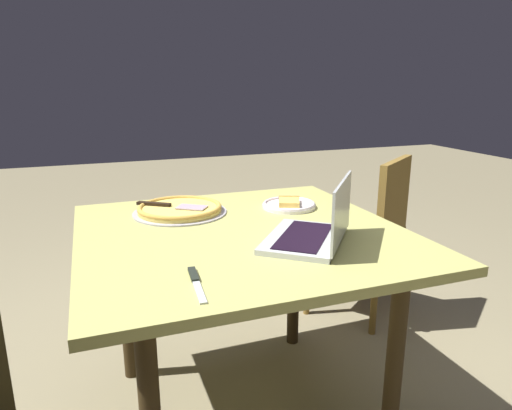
{
  "coord_description": "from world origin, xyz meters",
  "views": [
    {
      "loc": [
        0.48,
        1.44,
        1.25
      ],
      "look_at": [
        -0.04,
        0.04,
        0.84
      ],
      "focal_mm": 32.21,
      "sensor_mm": 36.0,
      "label": 1
    }
  ],
  "objects_px": {
    "pizza_tray": "(180,209)",
    "chair_far": "(370,226)",
    "laptop": "(315,230)",
    "pizza_plate": "(289,204)",
    "dining_table": "(242,254)",
    "table_knife": "(196,281)"
  },
  "relations": [
    {
      "from": "table_knife",
      "to": "chair_far",
      "type": "height_order",
      "value": "chair_far"
    },
    {
      "from": "pizza_plate",
      "to": "dining_table",
      "type": "bearing_deg",
      "value": 37.97
    },
    {
      "from": "pizza_tray",
      "to": "chair_far",
      "type": "distance_m",
      "value": 1.1
    },
    {
      "from": "table_knife",
      "to": "chair_far",
      "type": "xyz_separation_m",
      "value": [
        -1.13,
        -0.88,
        -0.24
      ]
    },
    {
      "from": "pizza_plate",
      "to": "chair_far",
      "type": "xyz_separation_m",
      "value": [
        -0.61,
        -0.3,
        -0.25
      ]
    },
    {
      "from": "laptop",
      "to": "chair_far",
      "type": "bearing_deg",
      "value": -134.35
    },
    {
      "from": "dining_table",
      "to": "table_knife",
      "type": "relative_size",
      "value": 5.22
    },
    {
      "from": "dining_table",
      "to": "pizza_plate",
      "type": "height_order",
      "value": "pizza_plate"
    },
    {
      "from": "table_knife",
      "to": "pizza_plate",
      "type": "bearing_deg",
      "value": -132.13
    },
    {
      "from": "laptop",
      "to": "table_knife",
      "type": "xyz_separation_m",
      "value": [
        0.43,
        0.16,
        -0.04
      ]
    },
    {
      "from": "laptop",
      "to": "pizza_tray",
      "type": "relative_size",
      "value": 1.11
    },
    {
      "from": "dining_table",
      "to": "laptop",
      "type": "distance_m",
      "value": 0.3
    },
    {
      "from": "table_knife",
      "to": "dining_table",
      "type": "bearing_deg",
      "value": -124.21
    },
    {
      "from": "dining_table",
      "to": "laptop",
      "type": "height_order",
      "value": "laptop"
    },
    {
      "from": "pizza_tray",
      "to": "chair_far",
      "type": "xyz_separation_m",
      "value": [
        -1.04,
        -0.23,
        -0.26
      ]
    },
    {
      "from": "dining_table",
      "to": "table_knife",
      "type": "bearing_deg",
      "value": 55.79
    },
    {
      "from": "dining_table",
      "to": "table_knife",
      "type": "height_order",
      "value": "table_knife"
    },
    {
      "from": "pizza_plate",
      "to": "table_knife",
      "type": "xyz_separation_m",
      "value": [
        0.52,
        0.58,
        -0.01
      ]
    },
    {
      "from": "pizza_plate",
      "to": "pizza_tray",
      "type": "xyz_separation_m",
      "value": [
        0.44,
        -0.07,
        0.0
      ]
    },
    {
      "from": "pizza_tray",
      "to": "pizza_plate",
      "type": "bearing_deg",
      "value": 170.4
    },
    {
      "from": "laptop",
      "to": "pizza_plate",
      "type": "bearing_deg",
      "value": -102.92
    },
    {
      "from": "laptop",
      "to": "chair_far",
      "type": "distance_m",
      "value": 1.04
    }
  ]
}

